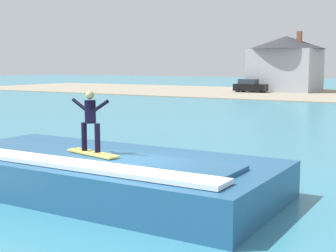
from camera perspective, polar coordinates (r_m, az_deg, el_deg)
name	(u,v)px	position (r m, az deg, el deg)	size (l,w,h in m)	color
ground_plane	(126,203)	(13.44, -4.91, -8.95)	(260.00, 260.00, 0.00)	teal
wave_crest	(100,173)	(14.53, -7.97, -5.49)	(10.45, 4.77, 1.19)	#22557E
surfboard	(93,153)	(14.09, -8.80, -3.16)	(1.98, 0.83, 0.06)	#EAD159
surfer	(90,118)	(14.07, -9.08, 0.99)	(1.32, 0.32, 1.75)	black
car_near_shore	(250,86)	(65.34, 9.57, 4.64)	(4.30, 2.10, 1.86)	black
house_with_chimney	(286,61)	(69.42, 13.61, 7.36)	(10.63, 10.63, 8.14)	#9EA3AD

